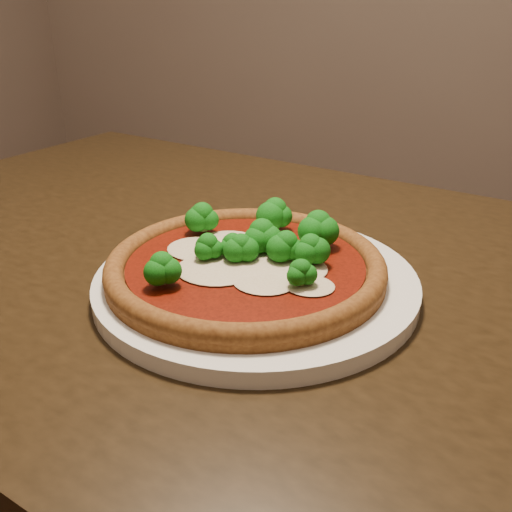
% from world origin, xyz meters
% --- Properties ---
extents(dining_table, '(1.41, 1.03, 0.75)m').
position_xyz_m(dining_table, '(0.06, -0.18, 0.65)').
color(dining_table, black).
rests_on(dining_table, floor).
extents(plate, '(0.35, 0.35, 0.02)m').
position_xyz_m(plate, '(0.11, -0.26, 0.76)').
color(plate, silver).
rests_on(plate, dining_table).
extents(pizza, '(0.30, 0.30, 0.06)m').
position_xyz_m(pizza, '(0.10, -0.26, 0.78)').
color(pizza, brown).
rests_on(pizza, plate).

